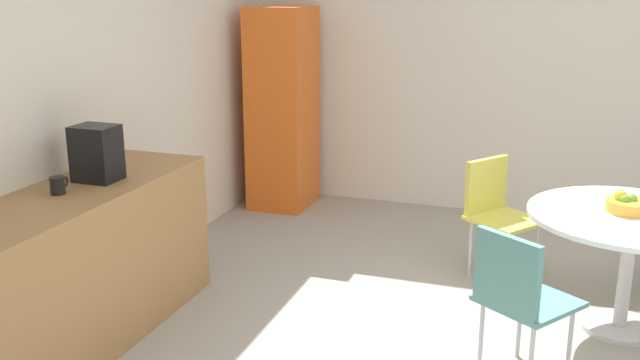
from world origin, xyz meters
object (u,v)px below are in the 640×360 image
(chair_teal, at_px, (517,290))
(coffee_maker, at_px, (97,153))
(locker_cabinet, at_px, (283,109))
(round_table, at_px, (631,234))
(chair_yellow, at_px, (495,204))
(fruit_bowl, at_px, (628,204))
(mug_green, at_px, (58,185))

(chair_teal, distance_m, coffee_maker, 2.42)
(locker_cabinet, height_order, chair_teal, locker_cabinet)
(round_table, bearing_deg, coffee_maker, 107.46)
(chair_yellow, bearing_deg, round_table, -125.59)
(locker_cabinet, xyz_separation_m, chair_yellow, (-1.07, -2.01, -0.38))
(chair_teal, bearing_deg, fruit_bowl, -31.87)
(locker_cabinet, height_order, mug_green, locker_cabinet)
(coffee_maker, bearing_deg, chair_teal, -87.77)
(chair_teal, xyz_separation_m, mug_green, (-0.39, 2.40, 0.43))
(fruit_bowl, xyz_separation_m, mug_green, (-1.25, 2.93, 0.18))
(round_table, height_order, chair_yellow, chair_yellow)
(round_table, relative_size, mug_green, 9.07)
(chair_teal, xyz_separation_m, coffee_maker, (-0.09, 2.36, 0.54))
(round_table, distance_m, chair_yellow, 1.01)
(chair_teal, relative_size, mug_green, 6.43)
(round_table, bearing_deg, fruit_bowl, 43.58)
(chair_yellow, bearing_deg, locker_cabinet, 61.97)
(locker_cabinet, distance_m, chair_yellow, 2.31)
(chair_teal, bearing_deg, coffee_maker, 92.23)
(chair_teal, relative_size, coffee_maker, 2.59)
(fruit_bowl, bearing_deg, locker_cabinet, 59.88)
(locker_cabinet, bearing_deg, chair_teal, -137.69)
(chair_yellow, relative_size, mug_green, 6.43)
(chair_teal, xyz_separation_m, fruit_bowl, (0.86, -0.54, 0.25))
(mug_green, distance_m, coffee_maker, 0.32)
(fruit_bowl, distance_m, mug_green, 3.19)
(locker_cabinet, relative_size, mug_green, 13.94)
(round_table, xyz_separation_m, coffee_maker, (-0.92, 2.93, 0.46))
(round_table, xyz_separation_m, fruit_bowl, (0.03, 0.03, 0.17))
(round_table, distance_m, chair_teal, 1.01)
(chair_teal, bearing_deg, mug_green, 99.34)
(chair_yellow, distance_m, coffee_maker, 2.65)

